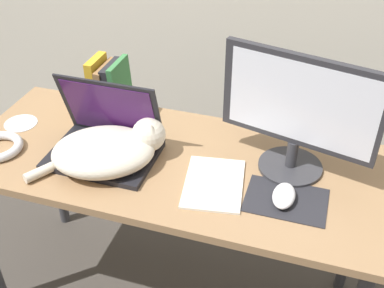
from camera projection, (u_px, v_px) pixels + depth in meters
The scene contains 9 objects.
desk at pixel (171, 177), 1.64m from camera, with size 1.40×0.59×0.71m.
laptop at pixel (105, 141), 1.59m from camera, with size 0.35×0.25×0.26m.
cat at pixel (109, 149), 1.54m from camera, with size 0.41×0.37×0.14m.
external_monitor at pixel (298, 112), 1.43m from camera, with size 0.48×0.21×0.40m.
mousepad at pixel (286, 200), 1.43m from camera, with size 0.24×0.17×0.00m.
computer_mouse at pixel (284, 196), 1.41m from camera, with size 0.07×0.11×0.04m.
book_row at pixel (110, 90), 1.74m from camera, with size 0.12×0.14×0.23m.
notepad at pixel (214, 183), 1.49m from camera, with size 0.21×0.27×0.01m.
cd_disc at pixel (21, 123), 1.77m from camera, with size 0.12×0.12×0.00m.
Camera 1 is at (0.45, -0.89, 1.68)m, focal length 45.00 mm.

